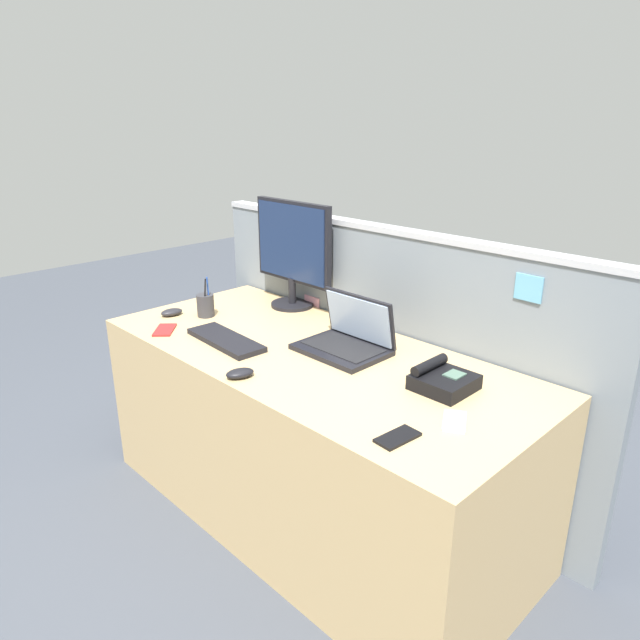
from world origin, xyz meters
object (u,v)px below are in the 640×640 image
computer_mouse_left_hand (240,373)px  pen_cup (206,305)px  computer_mouse_right_hand (172,312)px  keyboard_main (226,340)px  cell_phone_black_slab (398,437)px  desk_phone (443,380)px  laptop (348,337)px  cell_phone_silver_slab (454,421)px  desktop_monitor (293,249)px  cell_phone_red_case (165,330)px

computer_mouse_left_hand → pen_cup: pen_cup is taller
computer_mouse_right_hand → computer_mouse_left_hand: 0.77m
keyboard_main → computer_mouse_right_hand: (-0.45, 0.02, 0.01)m
keyboard_main → cell_phone_black_slab: bearing=-2.0°
desk_phone → keyboard_main: size_ratio=0.48×
laptop → cell_phone_silver_slab: bearing=-17.4°
desktop_monitor → pen_cup: bearing=-113.1°
computer_mouse_left_hand → cell_phone_red_case: size_ratio=0.71×
laptop → cell_phone_silver_slab: 0.64m
desktop_monitor → keyboard_main: size_ratio=1.29×
computer_mouse_left_hand → desktop_monitor: bearing=144.4°
desktop_monitor → pen_cup: (-0.17, -0.39, -0.23)m
laptop → desk_phone: 0.45m
computer_mouse_right_hand → computer_mouse_left_hand: (0.75, -0.18, 0.00)m
desk_phone → computer_mouse_right_hand: 1.32m
laptop → cell_phone_red_case: 0.80m
computer_mouse_left_hand → keyboard_main: bearing=172.1°
computer_mouse_left_hand → cell_phone_red_case: bearing=-165.3°
computer_mouse_left_hand → cell_phone_black_slab: bearing=26.1°
laptop → cell_phone_black_slab: (0.55, -0.38, -0.05)m
pen_cup → cell_phone_red_case: pen_cup is taller
keyboard_main → cell_phone_silver_slab: (1.00, 0.11, -0.01)m
desk_phone → cell_phone_silver_slab: size_ratio=1.48×
cell_phone_black_slab → computer_mouse_right_hand: bearing=-179.6°
desk_phone → cell_phone_silver_slab: desk_phone is taller
laptop → cell_phone_silver_slab: (0.61, -0.19, -0.05)m
desk_phone → computer_mouse_left_hand: desk_phone is taller
desk_phone → pen_cup: 1.19m
keyboard_main → desk_phone: bearing=21.2°
keyboard_main → computer_mouse_left_hand: (0.30, -0.16, 0.01)m
desktop_monitor → desk_phone: 1.07m
desktop_monitor → cell_phone_red_case: size_ratio=3.55×
laptop → keyboard_main: size_ratio=0.88×
computer_mouse_left_hand → cell_phone_black_slab: computer_mouse_left_hand is taller
laptop → cell_phone_red_case: (-0.69, -0.40, -0.05)m
computer_mouse_right_hand → cell_phone_red_case: size_ratio=0.71×
desk_phone → computer_mouse_right_hand: bearing=-168.9°
laptop → pen_cup: (-0.72, -0.17, 0.00)m
laptop → computer_mouse_right_hand: size_ratio=3.37×
desktop_monitor → computer_mouse_left_hand: size_ratio=4.98×
keyboard_main → computer_mouse_right_hand: 0.45m
desk_phone → cell_phone_black_slab: bearing=-75.2°
computer_mouse_right_hand → cell_phone_silver_slab: bearing=12.2°
cell_phone_black_slab → cell_phone_red_case: (-1.23, -0.02, 0.00)m
desktop_monitor → cell_phone_black_slab: 1.29m
computer_mouse_left_hand → laptop: bearing=98.3°
laptop → computer_mouse_left_hand: (-0.09, -0.46, -0.03)m
cell_phone_red_case → computer_mouse_left_hand: bearing=-51.7°
cell_phone_silver_slab → keyboard_main: bearing=155.5°
pen_cup → cell_phone_silver_slab: (1.33, -0.02, -0.05)m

